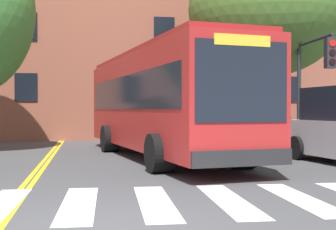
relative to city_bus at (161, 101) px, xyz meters
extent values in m
plane|color=#424244|center=(-2.22, -9.03, -1.90)|extent=(120.00, 120.00, 0.00)
cube|color=white|center=(-2.57, -7.27, -1.89)|extent=(0.73, 3.20, 0.01)
cube|color=white|center=(-1.26, -7.33, -1.89)|extent=(0.73, 3.20, 0.01)
cube|color=white|center=(0.05, -7.39, -1.89)|extent=(0.73, 3.20, 0.01)
cube|color=white|center=(1.36, -7.45, -1.89)|extent=(0.73, 3.20, 0.01)
cube|color=gold|center=(-3.75, 6.73, -1.90)|extent=(0.12, 36.00, 0.01)
cube|color=gold|center=(-3.59, 6.73, -1.90)|extent=(0.12, 36.00, 0.01)
cube|color=#B22323|center=(0.00, 0.02, -0.04)|extent=(4.21, 11.77, 2.96)
cube|color=black|center=(1.22, 0.22, 0.26)|extent=(1.67, 10.49, 1.07)
cube|color=black|center=(-1.23, -0.17, 0.26)|extent=(1.67, 10.49, 1.07)
cube|color=black|center=(0.89, -5.68, 0.32)|extent=(2.18, 0.37, 1.78)
cube|color=yellow|center=(0.89, -5.69, 1.21)|extent=(1.34, 0.24, 0.24)
cube|color=#232326|center=(0.90, -5.71, -1.34)|extent=(2.39, 0.47, 0.36)
cube|color=maroon|center=(0.00, 0.02, 1.52)|extent=(3.99, 11.29, 0.16)
cylinder|color=black|center=(1.71, -3.33, -1.40)|extent=(0.71, 1.08, 1.00)
cylinder|color=black|center=(-0.61, -3.69, -1.40)|extent=(0.71, 1.08, 1.00)
cylinder|color=black|center=(0.75, 2.77, -1.40)|extent=(0.71, 1.08, 1.00)
cylinder|color=black|center=(-1.56, 2.41, -1.40)|extent=(0.71, 1.08, 1.00)
cylinder|color=black|center=(4.19, -1.39, -1.52)|extent=(0.30, 0.78, 0.76)
cube|color=tan|center=(1.08, 8.90, -1.28)|extent=(1.83, 3.80, 0.91)
cube|color=black|center=(1.08, 8.93, -0.43)|extent=(1.63, 2.10, 0.79)
cube|color=white|center=(1.63, 6.99, -1.19)|extent=(0.20, 0.04, 0.14)
cube|color=white|center=(0.56, 6.98, -1.19)|extent=(0.20, 0.04, 0.14)
cylinder|color=black|center=(2.01, 7.73, -1.60)|extent=(0.22, 0.60, 0.60)
cylinder|color=black|center=(0.17, 7.71, -1.60)|extent=(0.22, 0.60, 0.60)
cylinder|color=black|center=(1.99, 10.08, -1.60)|extent=(0.22, 0.60, 0.60)
cylinder|color=black|center=(0.15, 10.06, -1.60)|extent=(0.22, 0.60, 0.60)
cylinder|color=#28282D|center=(5.64, 1.51, 0.39)|extent=(0.16, 0.16, 4.58)
cylinder|color=#28282D|center=(5.54, 0.10, 2.16)|extent=(0.30, 2.83, 0.11)
cube|color=#28282D|center=(5.46, -1.16, 1.56)|extent=(0.36, 0.30, 1.00)
cylinder|color=red|center=(5.45, -1.31, 1.86)|extent=(0.22, 0.04, 0.22)
cylinder|color=black|center=(5.45, -1.31, 1.56)|extent=(0.22, 0.04, 0.22)
cylinder|color=black|center=(5.45, -1.31, 1.26)|extent=(0.22, 0.04, 0.22)
cylinder|color=brown|center=(5.28, 3.88, -0.17)|extent=(0.48, 0.48, 3.46)
ellipsoid|color=#4C752D|center=(5.28, 3.88, 4.03)|extent=(8.41, 8.25, 5.79)
cube|color=#9E5642|center=(1.61, 13.29, 3.54)|extent=(35.08, 8.70, 10.87)
cube|color=black|center=(-5.41, 8.91, 0.82)|extent=(1.10, 0.06, 1.40)
cube|color=black|center=(1.61, 8.91, 0.82)|extent=(1.10, 0.06, 1.40)
cube|color=black|center=(8.62, 8.91, 0.82)|extent=(1.10, 0.06, 1.40)
cube|color=black|center=(-5.41, 8.91, 3.86)|extent=(1.10, 0.06, 1.40)
cube|color=black|center=(1.61, 8.91, 3.86)|extent=(1.10, 0.06, 1.40)
cube|color=black|center=(8.62, 8.91, 3.86)|extent=(1.10, 0.06, 1.40)
camera|label=1|loc=(-2.43, -15.35, -0.28)|focal=50.00mm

